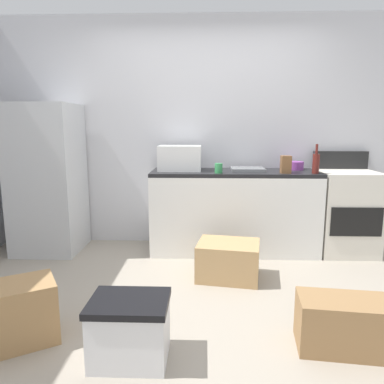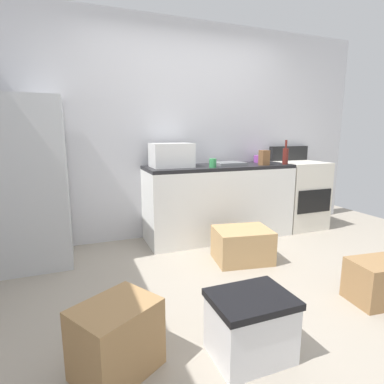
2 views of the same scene
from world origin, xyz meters
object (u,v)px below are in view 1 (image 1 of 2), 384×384
object	(u,v)px
microwave	(180,158)
knife_block	(286,164)
refrigerator	(48,179)
storage_bin	(130,329)
stove_oven	(345,211)
cardboard_box_medium	(21,313)
wine_bottle	(316,163)
cardboard_box_small	(343,324)
cardboard_box_large	(228,260)
mixing_bowl	(295,166)
coffee_mug	(219,168)

from	to	relation	value
microwave	knife_block	distance (m)	1.13
refrigerator	storage_bin	bearing A→B (deg)	-56.08
stove_oven	cardboard_box_medium	distance (m)	3.28
wine_bottle	microwave	bearing A→B (deg)	170.95
knife_block	cardboard_box_small	size ratio (longest dim) A/B	0.33
cardboard_box_large	storage_bin	xyz separation A→B (m)	(-0.66, -1.21, 0.02)
refrigerator	knife_block	size ratio (longest dim) A/B	8.96
microwave	storage_bin	distance (m)	2.17
mixing_bowl	cardboard_box_medium	xyz separation A→B (m)	(-2.18, -1.96, -0.75)
microwave	mixing_bowl	world-z (taller)	microwave
stove_oven	mixing_bowl	bearing A→B (deg)	165.67
coffee_mug	storage_bin	bearing A→B (deg)	-108.03
microwave	mixing_bowl	bearing A→B (deg)	5.16
refrigerator	stove_oven	bearing A→B (deg)	0.97
mixing_bowl	cardboard_box_small	size ratio (longest dim) A/B	0.35
stove_oven	knife_block	xyz separation A→B (m)	(-0.71, -0.19, 0.52)
cardboard_box_medium	coffee_mug	bearing A→B (deg)	50.94
refrigerator	coffee_mug	world-z (taller)	refrigerator
mixing_bowl	cardboard_box_small	distance (m)	2.12
coffee_mug	knife_block	world-z (taller)	knife_block
stove_oven	mixing_bowl	size ratio (longest dim) A/B	5.79
wine_bottle	cardboard_box_large	size ratio (longest dim) A/B	0.55
knife_block	mixing_bowl	world-z (taller)	knife_block
refrigerator	cardboard_box_large	xyz separation A→B (m)	(1.95, -0.71, -0.64)
wine_bottle	refrigerator	bearing A→B (deg)	177.06
stove_oven	mixing_bowl	xyz separation A→B (m)	(-0.54, 0.14, 0.48)
stove_oven	cardboard_box_large	distance (m)	1.56
coffee_mug	wine_bottle	bearing A→B (deg)	0.06
refrigerator	cardboard_box_large	size ratio (longest dim) A/B	2.93
microwave	cardboard_box_large	world-z (taller)	microwave
wine_bottle	coffee_mug	xyz separation A→B (m)	(-0.99, -0.00, -0.06)
storage_bin	knife_block	bearing A→B (deg)	54.68
microwave	refrigerator	bearing A→B (deg)	-176.97
microwave	stove_oven	bearing A→B (deg)	-0.68
stove_oven	storage_bin	distance (m)	2.81
cardboard_box_medium	storage_bin	distance (m)	0.75
microwave	cardboard_box_medium	world-z (taller)	microwave
microwave	knife_block	bearing A→B (deg)	-10.75
refrigerator	wine_bottle	size ratio (longest dim) A/B	5.38
stove_oven	microwave	bearing A→B (deg)	179.32
cardboard_box_small	storage_bin	bearing A→B (deg)	-173.39
microwave	coffee_mug	size ratio (longest dim) A/B	4.60
refrigerator	microwave	xyz separation A→B (m)	(1.45, 0.08, 0.23)
cardboard_box_medium	storage_bin	bearing A→B (deg)	-11.88
refrigerator	cardboard_box_small	world-z (taller)	refrigerator
wine_bottle	storage_bin	world-z (taller)	wine_bottle
refrigerator	coffee_mug	distance (m)	1.88
cardboard_box_large	cardboard_box_medium	world-z (taller)	cardboard_box_medium
mixing_bowl	microwave	bearing A→B (deg)	-174.84
stove_oven	cardboard_box_large	world-z (taller)	stove_oven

